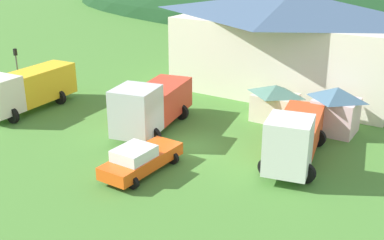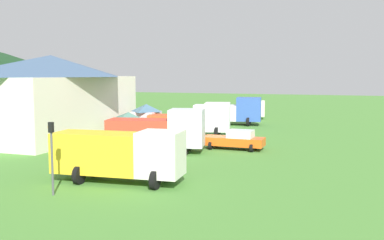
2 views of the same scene
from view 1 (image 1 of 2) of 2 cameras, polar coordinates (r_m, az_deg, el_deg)
name	(u,v)px [view 1 (image 1 of 2)]	position (r m, az deg, el deg)	size (l,w,h in m)	color
ground_plane	(191,146)	(29.52, -0.13, -3.18)	(200.00, 200.00, 0.00)	#477F33
depot_building	(290,41)	(40.57, 11.77, 9.33)	(19.27, 10.58, 8.24)	silver
play_shed_cream	(275,102)	(33.85, 10.01, 2.12)	(3.16, 2.53, 2.61)	beige
play_shed_pink	(336,109)	(32.51, 16.96, 1.24)	(2.96, 2.68, 3.13)	beige
heavy_rig_striped	(27,88)	(37.29, -19.27, 3.68)	(3.43, 7.94, 3.15)	silver
tow_truck_silver	(151,104)	(31.52, -4.97, 1.88)	(4.23, 8.23, 3.56)	silver
heavy_rig_white	(295,136)	(27.39, 12.30, -1.88)	(4.09, 8.68, 3.47)	white
service_pickup_orange	(140,159)	(26.06, -6.26, -4.70)	(2.42, 5.25, 1.66)	#F05717
traffic_light_west	(17,67)	(41.18, -20.35, 6.03)	(0.20, 0.32, 3.92)	#4C4C51
traffic_cone_near_pickup	(303,183)	(25.88, 13.21, -7.40)	(0.36, 0.36, 0.64)	orange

